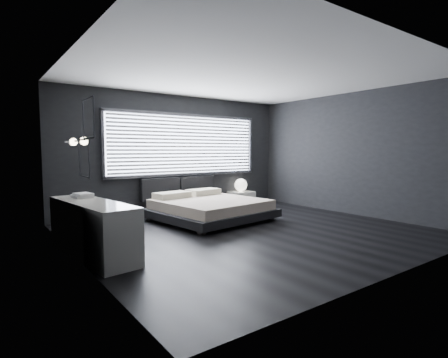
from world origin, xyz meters
TOP-DOWN VIEW (x-y plane):
  - room at (0.00, 0.00)m, footprint 6.04×6.00m
  - window at (0.20, 2.70)m, footprint 4.14×0.09m
  - headboard at (-0.05, 2.64)m, footprint 1.96×0.16m
  - sconce_near at (-2.88, 0.05)m, footprint 0.18×0.11m
  - sconce_far at (-2.88, 0.65)m, footprint 0.18×0.11m
  - wall_art_upper at (-2.98, -0.55)m, footprint 0.01×0.48m
  - wall_art_lower at (-2.98, -0.30)m, footprint 0.01×0.48m
  - bed at (-0.05, 1.30)m, footprint 2.43×2.35m
  - nightstand at (1.76, 2.50)m, footprint 0.70×0.61m
  - orb_lamp at (1.78, 2.53)m, footprint 0.34×0.34m
  - dresser at (-2.78, 0.15)m, footprint 0.77×1.96m
  - book_stack at (-2.77, 0.67)m, footprint 0.28×0.36m

SIDE VIEW (x-z plane):
  - nightstand at x=1.76m, z-range 0.00..0.37m
  - bed at x=-0.05m, z-range -0.02..0.54m
  - dresser at x=-2.78m, z-range 0.00..0.76m
  - orb_lamp at x=1.78m, z-range 0.37..0.71m
  - headboard at x=-0.05m, z-range 0.31..0.83m
  - book_stack at x=-2.77m, z-range 0.76..0.83m
  - wall_art_lower at x=-2.98m, z-range 1.14..1.62m
  - room at x=0.00m, z-range 0.00..2.80m
  - sconce_near at x=-2.88m, z-range 1.55..1.66m
  - sconce_far at x=-2.88m, z-range 1.55..1.66m
  - window at x=0.20m, z-range 0.85..2.37m
  - wall_art_upper at x=-2.98m, z-range 1.61..2.09m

